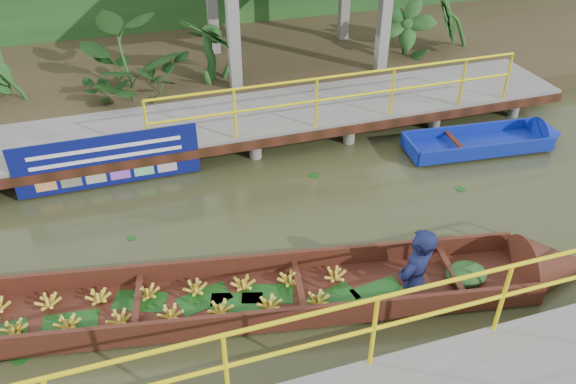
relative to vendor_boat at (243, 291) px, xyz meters
name	(u,v)px	position (x,y,z in m)	size (l,w,h in m)	color
ground	(238,251)	(0.19, 1.14, -0.26)	(80.00, 80.00, 0.00)	#33351A
land_strip	(171,65)	(0.19, 8.64, -0.04)	(30.00, 8.00, 0.45)	#35281A
far_dock	(198,127)	(0.21, 4.57, 0.22)	(16.00, 2.06, 1.66)	slate
vendor_boat	(243,291)	(0.00, 0.00, 0.00)	(10.99, 2.95, 2.37)	#3C1A10
moored_blue_boat	(513,140)	(6.34, 2.69, -0.12)	(3.46, 1.19, 0.81)	#0D1F91
blue_banner	(108,161)	(-1.57, 3.62, 0.30)	(3.24, 0.04, 1.01)	#0B115D
tropical_plants	(205,56)	(0.77, 6.44, 0.95)	(14.22, 1.22, 1.52)	#144019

